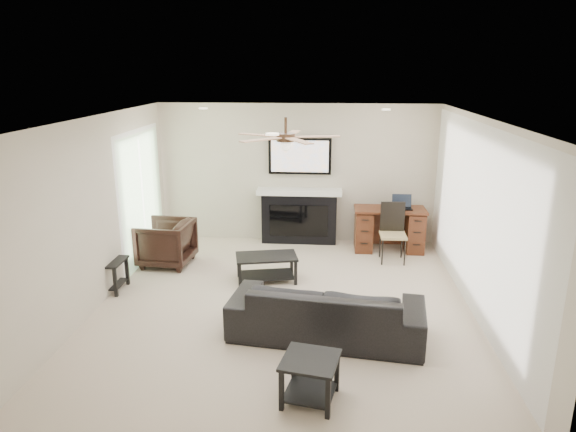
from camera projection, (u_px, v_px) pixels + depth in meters
name	position (u px, v px, depth m)	size (l,w,h in m)	color
room_shell	(300.00, 182.00, 6.58)	(5.50, 5.54, 2.52)	#BEAF99
sofa	(326.00, 311.00, 6.06)	(2.27, 0.89, 0.66)	black
armchair	(166.00, 243.00, 8.30)	(0.79, 0.81, 0.74)	black
coffee_table	(267.00, 268.00, 7.69)	(0.90, 0.50, 0.40)	black
end_table_near	(310.00, 380.00, 4.90)	(0.52, 0.52, 0.45)	black
end_table_left	(107.00, 275.00, 7.37)	(0.50, 0.50, 0.45)	black
fireplace_unit	(299.00, 192.00, 9.19)	(1.52, 0.34, 1.91)	black
desk	(389.00, 229.00, 8.95)	(1.22, 0.56, 0.76)	#37170D
desk_chair	(393.00, 233.00, 8.39)	(0.42, 0.44, 0.97)	black
laptop	(402.00, 202.00, 8.78)	(0.33, 0.24, 0.23)	black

